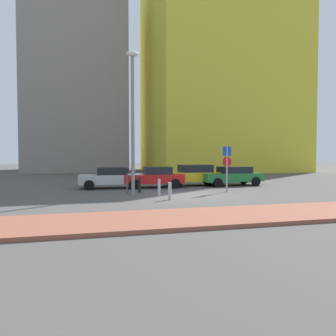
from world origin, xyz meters
The scene contains 14 objects.
ground_plane centered at (0.00, 0.00, 0.00)m, with size 120.00×120.00×0.00m, color #4C4947.
sidewalk_brick centered at (0.00, -6.63, 0.07)m, with size 40.00×3.44×0.14m, color #93513D.
parked_car_silver centered at (-3.96, 5.17, 0.73)m, with size 4.36×2.28×1.40m.
parked_car_red centered at (-1.12, 4.87, 0.73)m, with size 4.15×2.18×1.42m.
parked_car_yellow centered at (2.05, 5.59, 0.78)m, with size 4.65×2.01×1.50m.
parked_car_green centered at (4.68, 4.89, 0.73)m, with size 4.50×2.09×1.37m.
parking_sign_post centered at (2.51, 1.11, 1.74)m, with size 0.60×0.10×2.76m.
parking_meter centered at (-3.45, 1.61, 0.96)m, with size 0.18×0.14×1.49m.
street_lamp centered at (-3.17, 1.30, 4.65)m, with size 0.70×0.36×8.01m.
traffic_bollard_near centered at (-1.75, -1.34, 0.44)m, with size 0.17×0.17×0.88m, color #B7B7BC.
traffic_bollard_mid centered at (-2.62, 2.26, 0.46)m, with size 0.15×0.15×0.91m, color black.
traffic_bollard_far centered at (-1.87, 0.39, 0.47)m, with size 0.15×0.15×0.93m, color #B7B7BC.
building_colorful_midrise centered at (12.42, 24.66, 13.06)m, with size 18.69×14.45×26.12m, color gold.
building_under_construction centered at (-6.10, 30.46, 11.01)m, with size 12.45×13.59×22.02m, color gray.
Camera 1 is at (-6.40, -18.07, 2.34)m, focal length 37.13 mm.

